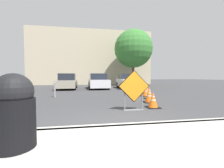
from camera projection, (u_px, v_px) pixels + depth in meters
ground_plane at (94, 90)px, 13.16m from camera, size 96.00×96.00×0.00m
sidewalk_strip at (129, 156)px, 2.13m from camera, size 25.48×2.40×0.14m
curb_lip at (114, 128)px, 3.31m from camera, size 25.48×0.20×0.14m
road_closed_sign at (134, 89)px, 5.27m from camera, size 1.14×0.20×1.43m
traffic_cone_nearest at (153, 100)px, 5.76m from camera, size 0.49×0.49×0.60m
traffic_cone_second at (149, 96)px, 6.95m from camera, size 0.50×0.50×0.62m
traffic_cone_third at (149, 93)px, 8.02m from camera, size 0.47×0.47×0.64m
traffic_cone_fourth at (145, 91)px, 9.11m from camera, size 0.53×0.53×0.64m
traffic_cone_fifth at (146, 89)px, 10.24m from camera, size 0.53×0.53×0.72m
parked_car_nearest at (67, 82)px, 14.68m from camera, size 1.88×4.65×1.50m
parked_car_second at (98, 82)px, 15.08m from camera, size 1.95×4.38×1.50m
parked_car_third at (127, 82)px, 15.46m from camera, size 1.96×4.10×1.47m
trash_bin at (14, 111)px, 2.21m from camera, size 0.58×0.58×1.12m
bollard_nearest at (55, 89)px, 8.64m from camera, size 0.12×0.12×0.89m
bollard_second at (23, 88)px, 8.36m from camera, size 0.12×0.12×1.09m
building_facade_backdrop at (91, 59)px, 24.54m from camera, size 18.47×5.00×8.25m
street_tree_behind_lot at (133, 49)px, 19.85m from camera, size 5.04×5.04×7.43m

